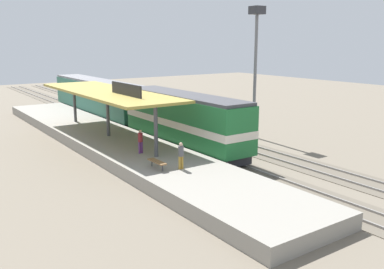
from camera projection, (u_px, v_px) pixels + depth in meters
ground_plane at (175, 136)px, 39.42m from camera, size 120.00×120.00×0.00m
track_near at (156, 139)px, 38.30m from camera, size 3.20×110.00×0.16m
track_far at (197, 133)px, 40.87m from camera, size 3.20×110.00×0.16m
platform at (109, 141)px, 35.65m from camera, size 6.00×44.00×0.90m
station_canopy at (107, 93)px, 34.69m from camera, size 5.20×18.00×4.70m
platform_bench at (157, 162)px, 26.25m from camera, size 0.44×1.70×0.50m
locomotive at (183, 120)px, 34.18m from camera, size 2.93×14.43×4.44m
passenger_carriage_single at (97, 98)px, 48.64m from camera, size 2.90×20.00×4.24m
light_mast at (256, 45)px, 37.28m from camera, size 1.10×1.10×11.70m
person_waiting at (140, 140)px, 29.79m from camera, size 0.34×0.34×1.71m
person_walking at (181, 154)px, 26.06m from camera, size 0.34×0.34×1.71m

